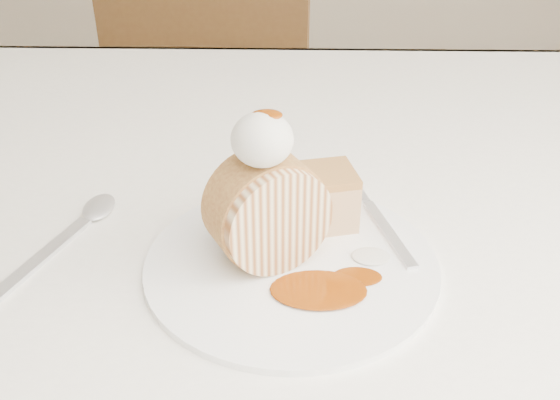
{
  "coord_description": "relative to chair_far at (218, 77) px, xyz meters",
  "views": [
    {
      "loc": [
        0.02,
        -0.38,
        1.08
      ],
      "look_at": [
        0.01,
        0.06,
        0.81
      ],
      "focal_mm": 40.0,
      "sensor_mm": 36.0,
      "label": 1
    }
  ],
  "objects": [
    {
      "name": "spoon",
      "position": [
        -0.04,
        -1.0,
        0.2
      ],
      "size": [
        0.08,
        0.17,
        0.0
      ],
      "primitive_type": "cube",
      "rotation": [
        0.0,
        0.0,
        -0.34
      ],
      "color": "silver",
      "rests_on": "table"
    },
    {
      "name": "fork",
      "position": [
        0.27,
        -0.96,
        0.21
      ],
      "size": [
        0.06,
        0.15,
        0.0
      ],
      "primitive_type": "cube",
      "rotation": [
        0.0,
        0.0,
        0.27
      ],
      "color": "silver",
      "rests_on": "plate"
    },
    {
      "name": "plate",
      "position": [
        0.18,
        -1.0,
        0.2
      ],
      "size": [
        0.3,
        0.3,
        0.01
      ],
      "primitive_type": "cylinder",
      "rotation": [
        0.0,
        0.0,
        0.23
      ],
      "color": "white",
      "rests_on": "table"
    },
    {
      "name": "chair_far",
      "position": [
        0.0,
        0.0,
        0.0
      ],
      "size": [
        0.5,
        0.5,
        0.96
      ],
      "rotation": [
        0.0,
        0.0,
        3.03
      ],
      "color": "brown",
      "rests_on": "ground"
    },
    {
      "name": "table",
      "position": [
        0.16,
        -0.85,
        0.11
      ],
      "size": [
        1.4,
        0.9,
        0.75
      ],
      "color": "white",
      "rests_on": "ground"
    },
    {
      "name": "cake_chunk",
      "position": [
        0.21,
        -0.94,
        0.23
      ],
      "size": [
        0.07,
        0.06,
        0.05
      ],
      "primitive_type": "cube",
      "rotation": [
        0.0,
        0.0,
        0.23
      ],
      "color": "#B68B45",
      "rests_on": "plate"
    },
    {
      "name": "caramel_drizzle",
      "position": [
        0.16,
        -1.0,
        0.35
      ],
      "size": [
        0.02,
        0.02,
        0.01
      ],
      "primitive_type": "ellipsoid",
      "color": "#793005",
      "rests_on": "whipped_cream"
    },
    {
      "name": "caramel_pool",
      "position": [
        0.21,
        -1.04,
        0.21
      ],
      "size": [
        0.09,
        0.07,
        0.0
      ],
      "primitive_type": null,
      "rotation": [
        0.0,
        0.0,
        0.23
      ],
      "color": "#793005",
      "rests_on": "plate"
    },
    {
      "name": "roulade_slice",
      "position": [
        0.16,
        -1.0,
        0.25
      ],
      "size": [
        0.11,
        0.09,
        0.09
      ],
      "primitive_type": "cylinder",
      "rotation": [
        1.57,
        0.0,
        0.51
      ],
      "color": "beige",
      "rests_on": "plate"
    },
    {
      "name": "whipped_cream",
      "position": [
        0.16,
        -1.0,
        0.32
      ],
      "size": [
        0.05,
        0.05,
        0.04
      ],
      "primitive_type": "ellipsoid",
      "color": "silver",
      "rests_on": "roulade_slice"
    }
  ]
}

